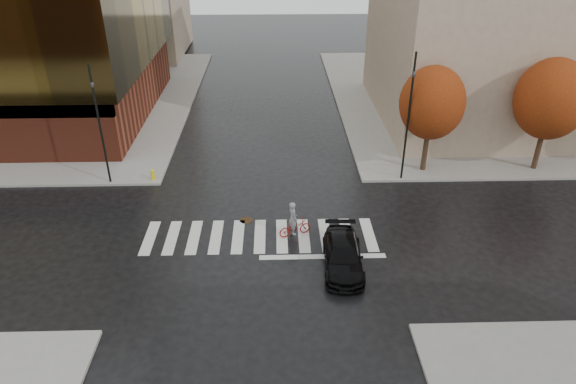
% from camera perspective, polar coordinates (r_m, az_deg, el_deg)
% --- Properties ---
extents(ground, '(120.00, 120.00, 0.00)m').
position_cam_1_polar(ground, '(25.48, -3.16, -5.56)').
color(ground, black).
rests_on(ground, ground).
extents(sidewalk_nw, '(30.00, 30.00, 0.15)m').
position_cam_1_polar(sidewalk_nw, '(49.40, -28.09, 8.85)').
color(sidewalk_nw, gray).
rests_on(sidewalk_nw, ground).
extents(sidewalk_ne, '(30.00, 30.00, 0.15)m').
position_cam_1_polar(sidewalk_ne, '(48.71, 23.31, 9.67)').
color(sidewalk_ne, gray).
rests_on(sidewalk_ne, ground).
extents(crosswalk, '(12.00, 3.00, 0.01)m').
position_cam_1_polar(crosswalk, '(25.89, -3.14, -4.92)').
color(crosswalk, silver).
rests_on(crosswalk, ground).
extents(tree_ne_a, '(3.80, 3.80, 6.50)m').
position_cam_1_polar(tree_ne_a, '(31.42, 15.71, 9.49)').
color(tree_ne_a, '#332716').
rests_on(tree_ne_a, sidewalk_ne).
extents(tree_ne_b, '(4.20, 4.20, 6.89)m').
position_cam_1_polar(tree_ne_b, '(34.08, 27.22, 9.15)').
color(tree_ne_b, '#332716').
rests_on(tree_ne_b, sidewalk_ne).
extents(sedan, '(1.94, 4.37, 1.25)m').
position_cam_1_polar(sedan, '(23.63, 6.12, -6.99)').
color(sedan, black).
rests_on(sedan, ground).
extents(cyclist, '(1.77, 1.14, 1.90)m').
position_cam_1_polar(cyclist, '(25.59, 0.68, -3.58)').
color(cyclist, maroon).
rests_on(cyclist, ground).
extents(traffic_light_nw, '(0.18, 0.15, 7.04)m').
position_cam_1_polar(traffic_light_nw, '(30.73, -20.31, 7.66)').
color(traffic_light_nw, black).
rests_on(traffic_light_nw, sidewalk_nw).
extents(traffic_light_ne, '(0.20, 0.22, 7.57)m').
position_cam_1_polar(traffic_light_ne, '(29.97, 13.33, 8.93)').
color(traffic_light_ne, black).
rests_on(traffic_light_ne, sidewalk_ne).
extents(fire_hydrant, '(0.24, 0.24, 0.68)m').
position_cam_1_polar(fire_hydrant, '(31.63, -14.80, 1.96)').
color(fire_hydrant, yellow).
rests_on(fire_hydrant, sidewalk_nw).
extents(manhole, '(0.84, 0.84, 0.01)m').
position_cam_1_polar(manhole, '(27.17, -4.67, -3.15)').
color(manhole, '#452F18').
rests_on(manhole, ground).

